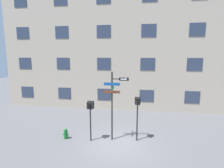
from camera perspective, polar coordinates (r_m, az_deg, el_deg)
name	(u,v)px	position (r m, az deg, el deg)	size (l,w,h in m)	color
ground_plane	(117,144)	(10.82, 1.48, -19.09)	(60.00, 60.00, 0.00)	#515154
building_facade	(126,31)	(16.55, 4.60, 16.73)	(24.00, 0.63, 14.60)	tan
street_sign_pole	(113,100)	(10.44, 0.43, -5.21)	(1.46, 0.81, 4.22)	black
pedestrian_signal_left	(90,110)	(10.56, -7.13, -8.31)	(0.41, 0.40, 2.46)	black
pedestrian_signal_right	(137,107)	(10.56, 8.32, -7.54)	(0.35, 0.40, 2.70)	black
fire_hydrant	(66,134)	(11.69, -14.86, -15.42)	(0.40, 0.24, 0.66)	#196028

